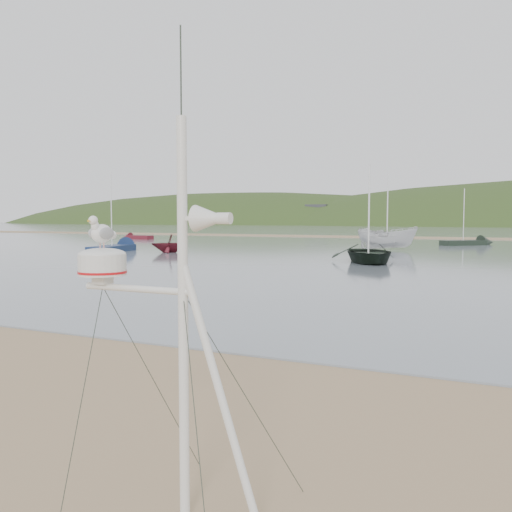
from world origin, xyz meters
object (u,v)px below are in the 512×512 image
at_px(boat_dark, 369,217).
at_px(dinghy_red_far, 134,237).
at_px(boat_white, 387,219).
at_px(sailboat_blue_near, 123,247).
at_px(sailboat_dark_mid, 475,242).
at_px(boat_red, 169,235).
at_px(mast_rig, 176,405).

relative_size(boat_dark, dinghy_red_far, 1.11).
xyz_separation_m(boat_white, sailboat_blue_near, (-19.47, -10.46, -2.28)).
height_order(boat_dark, sailboat_dark_mid, sailboat_dark_mid).
xyz_separation_m(boat_red, sailboat_blue_near, (-4.91, 0.47, -1.07)).
xyz_separation_m(boat_red, dinghy_red_far, (-19.31, 20.59, -1.08)).
relative_size(boat_white, sailboat_dark_mid, 0.85).
bearing_deg(dinghy_red_far, sailboat_blue_near, -54.40).
relative_size(mast_rig, boat_white, 0.85).
bearing_deg(boat_red, sailboat_dark_mid, 98.50).
distance_m(boat_red, sailboat_dark_mid, 30.69).
relative_size(boat_dark, sailboat_blue_near, 0.77).
distance_m(boat_dark, sailboat_blue_near, 21.68).
relative_size(boat_red, dinghy_red_far, 0.54).
distance_m(boat_red, sailboat_blue_near, 5.05).
height_order(boat_red, boat_white, boat_white).
bearing_deg(boat_red, mast_rig, -4.32).
bearing_deg(boat_dark, sailboat_dark_mid, 54.94).
distance_m(boat_white, sailboat_dark_mid, 13.34).
bearing_deg(dinghy_red_far, boat_red, -46.83).
xyz_separation_m(boat_dark, boat_red, (-16.32, 3.17, -1.39)).
relative_size(boat_dark, sailboat_dark_mid, 0.91).
height_order(mast_rig, boat_red, mast_rig).
bearing_deg(mast_rig, boat_dark, 99.97).
xyz_separation_m(sailboat_blue_near, sailboat_dark_mid, (25.80, 21.98, 0.00)).
distance_m(mast_rig, boat_red, 37.77).
xyz_separation_m(boat_dark, dinghy_red_far, (-35.63, 23.76, -2.47)).
xyz_separation_m(boat_white, dinghy_red_far, (-33.87, 9.65, -2.29)).
xyz_separation_m(mast_rig, sailboat_blue_near, (-26.16, 31.69, -0.74)).
relative_size(boat_dark, boat_white, 1.07).
distance_m(boat_red, dinghy_red_far, 28.25).
xyz_separation_m(mast_rig, dinghy_red_far, (-40.56, 51.80, -0.76)).
height_order(boat_red, sailboat_blue_near, sailboat_blue_near).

